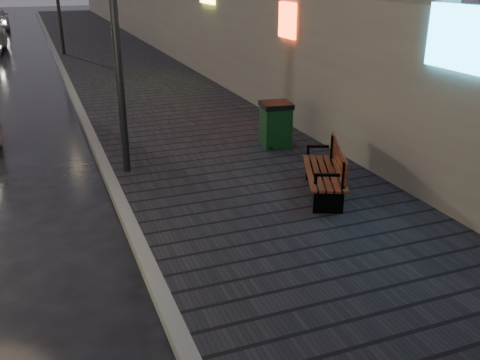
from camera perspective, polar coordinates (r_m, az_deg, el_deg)
name	(u,v)px	position (r m, az deg, el deg)	size (l,w,h in m)	color
sidewalk	(114,56)	(25.12, -13.31, 12.72)	(4.60, 58.00, 0.15)	black
curb	(58,59)	(24.90, -18.88, 12.08)	(0.20, 58.00, 0.15)	slate
bench	(328,171)	(8.97, 9.40, 0.93)	(1.20, 1.78, 0.86)	black
trash_bin	(276,124)	(11.48, 3.82, 6.00)	(0.69, 0.69, 0.94)	black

